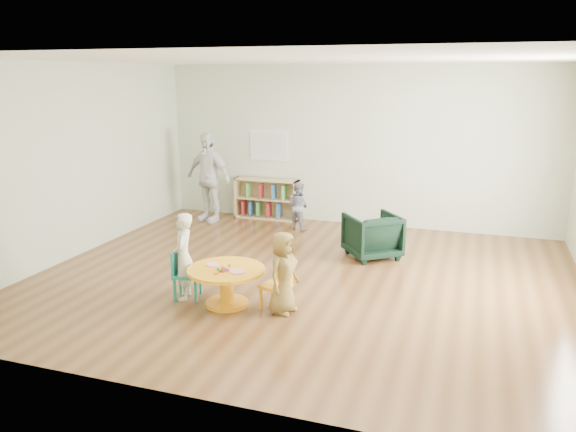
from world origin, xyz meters
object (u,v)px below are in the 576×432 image
Objects in this scene: kid_chair_right at (278,285)px; bookshelf at (267,199)px; kid_chair_left at (184,272)px; adult_caretaker at (208,177)px; armchair at (372,236)px; toddler at (298,206)px; activity_table at (226,280)px; child_right at (283,273)px; child_left at (183,256)px.

bookshelf is at bearing 42.52° from kid_chair_right.
adult_caretaker is at bearing -172.53° from kid_chair_left.
toddler reaches higher than armchair.
activity_table is 1.64× the size of kid_chair_right.
bookshelf reaches higher than armchair.
armchair reaches higher than activity_table.
child_right is (0.08, -0.05, 0.18)m from kid_chair_right.
toddler is (-0.82, 3.35, 0.12)m from kid_chair_right.
activity_table is 3.42m from toddler.
adult_caretaker is (-2.55, 3.39, 0.52)m from kid_chair_right.
toddler reaches higher than kid_chair_left.
kid_chair_right is (0.61, 0.07, -0.02)m from activity_table.
adult_caretaker reaches higher than child_left.
bookshelf is 1.15m from adult_caretaker.
child_right is at bearing 38.14° from armchair.
child_left reaches higher than armchair.
adult_caretaker reaches higher than child_right.
toddler is at bearing 13.50° from adult_caretaker.
kid_chair_right is 4.28m from adult_caretaker.
child_left reaches higher than bookshelf.
child_left reaches higher than kid_chair_left.
adult_caretaker is (-1.94, 3.46, 0.50)m from activity_table.
activity_table is 0.62m from kid_chair_right.
kid_chair_left is 1.28m from child_right.
child_left is (-0.57, 0.03, 0.21)m from activity_table.
adult_caretaker is (-3.22, 1.15, 0.48)m from armchair.
armchair is at bearing -36.24° from bookshelf.
armchair is (0.67, 2.24, 0.03)m from kid_chair_right.
toddler is (-0.90, 3.40, -0.05)m from child_right.
armchair is 2.37m from child_right.
bookshelf is 1.44× the size of toddler.
activity_table is at bearing 111.93° from toddler.
bookshelf reaches higher than kid_chair_right.
bookshelf is at bearing 104.25° from activity_table.
child_right is at bearing 70.38° from child_left.
kid_chair_left is 0.56× the size of child_left.
activity_table is 0.55× the size of adult_caretaker.
kid_chair_right is 0.76× the size of armchair.
kid_chair_right is (1.20, 0.01, -0.02)m from kid_chair_left.
bookshelf is at bearing 171.99° from kid_chair_left.
activity_table is at bearing 23.57° from armchair.
bookshelf is at bearing -17.01° from toddler.
bookshelf is at bearing 44.50° from adult_caretaker.
activity_table is 1.08× the size of toddler.
bookshelf is 0.74× the size of adult_caretaker.
child_right is (1.26, -0.01, -0.05)m from child_left.
bookshelf is at bearing -73.64° from armchair.
adult_caretaker is at bearing -57.11° from armchair.
child_left reaches higher than activity_table.
child_left is at bearing -53.28° from adult_caretaker.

